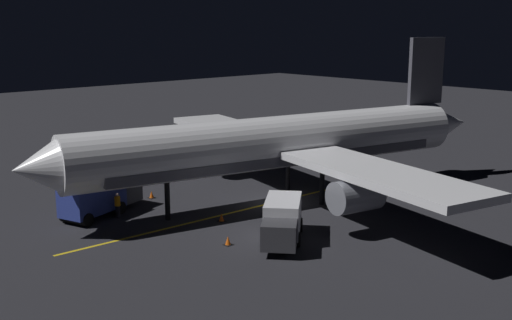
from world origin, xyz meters
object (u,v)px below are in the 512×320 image
(traffic_cone_near_left, at_px, (152,195))
(airliner, at_px, (283,144))
(baggage_truck, at_px, (99,198))
(catering_truck, at_px, (282,221))
(ground_crew_worker, at_px, (118,205))
(traffic_cone_near_right, at_px, (228,241))
(traffic_cone_under_wing, at_px, (222,218))

(traffic_cone_near_left, bearing_deg, airliner, -137.10)
(baggage_truck, relative_size, catering_truck, 1.16)
(baggage_truck, bearing_deg, airliner, -116.66)
(ground_crew_worker, bearing_deg, baggage_truck, 27.94)
(traffic_cone_near_right, distance_m, traffic_cone_under_wing, 4.66)
(traffic_cone_near_left, height_order, traffic_cone_under_wing, same)
(traffic_cone_near_left, xyz_separation_m, traffic_cone_near_right, (-11.90, 2.44, 0.00))
(traffic_cone_near_left, height_order, traffic_cone_near_right, same)
(traffic_cone_near_right, bearing_deg, traffic_cone_under_wing, -34.91)
(ground_crew_worker, bearing_deg, traffic_cone_under_wing, -139.38)
(catering_truck, height_order, ground_crew_worker, catering_truck)
(airliner, xyz_separation_m, ground_crew_worker, (4.72, 11.27, -3.46))
(traffic_cone_under_wing, bearing_deg, baggage_truck, 38.50)
(ground_crew_worker, distance_m, traffic_cone_near_left, 5.21)
(traffic_cone_under_wing, bearing_deg, airliner, -83.53)
(airliner, height_order, traffic_cone_near_left, airliner)
(airliner, bearing_deg, ground_crew_worker, 67.29)
(catering_truck, xyz_separation_m, ground_crew_worker, (11.04, 4.86, -0.40))
(traffic_cone_near_left, xyz_separation_m, traffic_cone_under_wing, (-8.08, -0.23, 0.00))
(ground_crew_worker, relative_size, traffic_cone_near_right, 3.16)
(baggage_truck, distance_m, traffic_cone_near_right, 10.96)
(ground_crew_worker, height_order, traffic_cone_near_right, ground_crew_worker)
(traffic_cone_under_wing, bearing_deg, ground_crew_worker, 40.62)
(airliner, relative_size, ground_crew_worker, 21.78)
(traffic_cone_near_right, bearing_deg, baggage_truck, 14.34)
(catering_truck, bearing_deg, airliner, -45.42)
(traffic_cone_near_left, bearing_deg, catering_truck, -178.35)
(traffic_cone_near_left, distance_m, traffic_cone_under_wing, 8.08)
(traffic_cone_near_left, distance_m, traffic_cone_near_right, 12.15)
(catering_truck, bearing_deg, ground_crew_worker, 23.73)
(catering_truck, bearing_deg, traffic_cone_near_right, 58.20)
(baggage_truck, bearing_deg, traffic_cone_near_right, -165.66)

